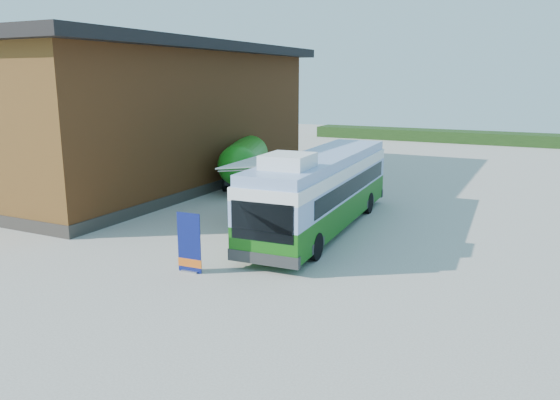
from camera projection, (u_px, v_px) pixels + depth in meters
The scene contains 10 objects.
ground at pixel (223, 266), 16.86m from camera, with size 100.00×100.00×0.00m, color #BCB7AD.
barn at pixel (155, 118), 29.36m from camera, with size 9.60×21.20×7.50m.
hedge at pixel (540, 140), 46.54m from camera, with size 40.00×3.00×1.00m, color #264419.
bus at pixel (322, 189), 20.66m from camera, with size 2.88×10.96×3.33m.
awning at pixel (266, 161), 21.78m from camera, with size 2.55×3.90×0.49m.
banner at pixel (189, 248), 16.18m from camera, with size 0.80×0.21×1.83m.
picnic_table at pixel (283, 230), 18.52m from camera, with size 1.54×1.38×0.85m.
person_a at pixel (254, 221), 18.80m from camera, with size 0.62×0.41×1.71m, color #999999.
person_b at pixel (297, 198), 22.56m from camera, with size 0.82×0.64×1.69m, color #999999.
slurry_tanker at pixel (245, 160), 28.89m from camera, with size 3.65×6.42×2.51m.
Camera 1 is at (8.68, -13.56, 5.68)m, focal length 35.00 mm.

